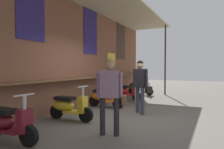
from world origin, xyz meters
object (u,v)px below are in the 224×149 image
Objects in this scene: scooter_cream at (139,88)px; shopper_with_handbag at (139,80)px; scooter_orange at (104,97)px; shopper_passing at (141,81)px; scooter_maroon at (7,122)px; scooter_yellow at (68,106)px; scooter_red at (125,91)px; shopper_browsing at (110,89)px.

shopper_with_handbag is (-3.10, -1.05, 0.60)m from scooter_cream.
shopper_passing is at bearing -12.78° from scooter_orange.
scooter_maroon is 0.83× the size of shopper_passing.
scooter_yellow and scooter_cream have the same top height.
scooter_maroon is 4.00m from scooter_orange.
shopper_with_handbag reaches higher than scooter_yellow.
scooter_cream is at bearing 89.60° from scooter_yellow.
scooter_orange is 0.83× the size of shopper_passing.
scooter_orange is at bearing 95.91° from shopper_passing.
scooter_maroon is 1.00× the size of scooter_orange.
scooter_red is (4.08, -0.00, 0.00)m from scooter_yellow.
scooter_red is at bearing -129.15° from shopper_with_handbag.
scooter_maroon is 0.84× the size of shopper_browsing.
shopper_with_handbag is (-1.09, -1.05, 0.60)m from scooter_red.
shopper_passing is (2.34, 0.10, 0.02)m from shopper_browsing.
scooter_red is at bearing 89.60° from scooter_yellow.
scooter_maroon and scooter_cream have the same top height.
scooter_red is 0.83× the size of shopper_passing.
scooter_orange is 0.84× the size of shopper_browsing.
scooter_cream is at bearing -154.23° from shopper_with_handbag.
shopper_with_handbag reaches higher than scooter_red.
scooter_maroon is 8.00m from scooter_cream.
scooter_maroon is 1.00× the size of scooter_cream.
scooter_red is at bearing 88.89° from scooter_maroon.
scooter_maroon is 3.97m from shopper_passing.
shopper_with_handbag is at bearing 42.59° from scooter_orange.
shopper_browsing reaches higher than scooter_maroon.
scooter_orange is 1.00× the size of scooter_cream.
scooter_red is 1.00× the size of scooter_cream.
scooter_maroon is 1.92m from scooter_yellow.
shopper_browsing reaches higher than scooter_red.
scooter_maroon and scooter_red have the same top height.
shopper_with_handbag is at bearing 41.17° from shopper_passing.
scooter_cream is 3.32m from shopper_with_handbag.
scooter_yellow is at bearing -87.16° from scooter_cream.
shopper_browsing reaches higher than shopper_with_handbag.
scooter_orange is at bearing -87.16° from scooter_cream.
scooter_yellow is 1.00× the size of scooter_cream.
scooter_orange is 4.00m from scooter_cream.
shopper_passing is at bearing -67.88° from scooter_cream.
shopper_with_handbag is (0.90, -1.05, 0.60)m from scooter_orange.
shopper_with_handbag is 3.69m from shopper_browsing.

